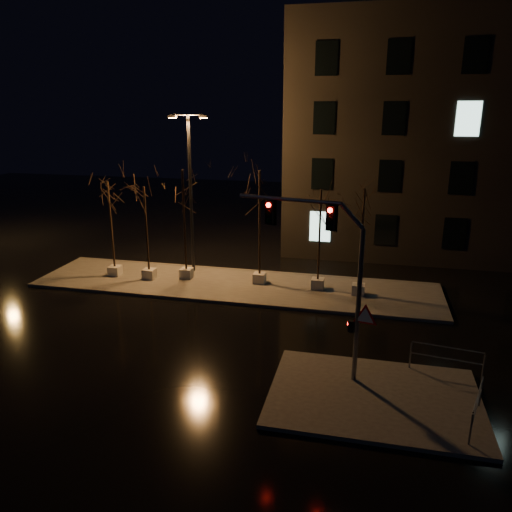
# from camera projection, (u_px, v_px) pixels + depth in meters

# --- Properties ---
(ground) EXTENTS (90.00, 90.00, 0.00)m
(ground) POSITION_uv_depth(u_px,v_px,m) (198.00, 333.00, 21.74)
(ground) COLOR black
(ground) RESTS_ON ground
(median) EXTENTS (22.00, 5.00, 0.15)m
(median) POSITION_uv_depth(u_px,v_px,m) (234.00, 285.00, 27.31)
(median) COLOR #47453F
(median) RESTS_ON ground
(sidewalk_corner) EXTENTS (7.00, 5.00, 0.15)m
(sidewalk_corner) POSITION_uv_depth(u_px,v_px,m) (374.00, 397.00, 16.84)
(sidewalk_corner) COLOR #47453F
(sidewalk_corner) RESTS_ON ground
(building) EXTENTS (25.00, 12.00, 15.00)m
(building) POSITION_uv_depth(u_px,v_px,m) (482.00, 137.00, 33.35)
(building) COLOR black
(building) RESTS_ON ground
(tree_0) EXTENTS (1.80, 1.80, 5.57)m
(tree_0) POSITION_uv_depth(u_px,v_px,m) (109.00, 203.00, 27.47)
(tree_0) COLOR #B0AEA4
(tree_0) RESTS_ON median
(tree_1) EXTENTS (1.80, 1.80, 5.35)m
(tree_1) POSITION_uv_depth(u_px,v_px,m) (145.00, 208.00, 26.99)
(tree_1) COLOR #B0AEA4
(tree_1) RESTS_ON median
(tree_2) EXTENTS (1.80, 1.80, 6.26)m
(tree_2) POSITION_uv_depth(u_px,v_px,m) (183.00, 195.00, 26.89)
(tree_2) COLOR #B0AEA4
(tree_2) RESTS_ON median
(tree_3) EXTENTS (1.80, 1.80, 6.32)m
(tree_3) POSITION_uv_depth(u_px,v_px,m) (260.00, 197.00, 26.09)
(tree_3) COLOR #B0AEA4
(tree_3) RESTS_ON median
(tree_4) EXTENTS (1.80, 1.80, 5.47)m
(tree_4) POSITION_uv_depth(u_px,v_px,m) (320.00, 212.00, 25.41)
(tree_4) COLOR #B0AEA4
(tree_4) RESTS_ON median
(tree_5) EXTENTS (1.80, 1.80, 5.63)m
(tree_5) POSITION_uv_depth(u_px,v_px,m) (363.00, 213.00, 24.55)
(tree_5) COLOR #B0AEA4
(tree_5) RESTS_ON median
(traffic_signal_mast) EXTENTS (5.10, 1.18, 6.35)m
(traffic_signal_mast) POSITION_uv_depth(u_px,v_px,m) (331.00, 264.00, 17.00)
(traffic_signal_mast) COLOR slate
(traffic_signal_mast) RESTS_ON sidewalk_corner
(streetlight_main) EXTENTS (2.23, 0.32, 8.92)m
(streetlight_main) POSITION_uv_depth(u_px,v_px,m) (190.00, 184.00, 28.06)
(streetlight_main) COLOR black
(streetlight_main) RESTS_ON median
(guard_rail_a) EXTENTS (2.50, 0.44, 1.09)m
(guard_rail_a) POSITION_uv_depth(u_px,v_px,m) (447.00, 356.00, 17.94)
(guard_rail_a) COLOR slate
(guard_rail_a) RESTS_ON sidewalk_corner
(guard_rail_b) EXTENTS (0.72, 2.17, 1.07)m
(guard_rail_b) POSITION_uv_depth(u_px,v_px,m) (477.00, 404.00, 15.09)
(guard_rail_b) COLOR slate
(guard_rail_b) RESTS_ON sidewalk_corner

